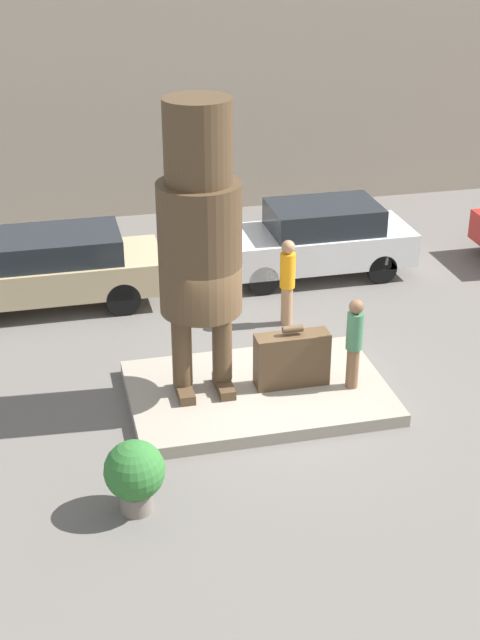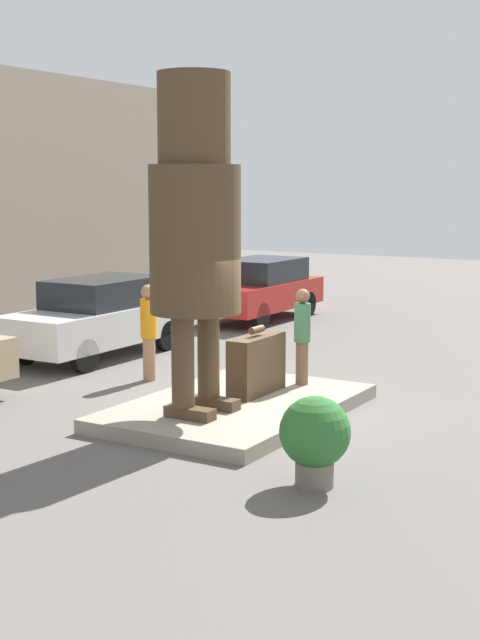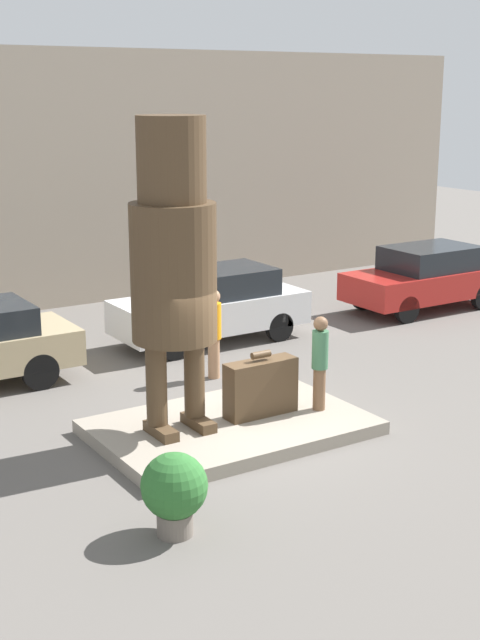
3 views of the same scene
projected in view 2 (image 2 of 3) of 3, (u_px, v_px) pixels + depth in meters
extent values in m
plane|color=#605B56|center=(237.00, 414.00, 13.89)|extent=(60.00, 60.00, 0.00)
cube|color=gray|center=(237.00, 407.00, 13.87)|extent=(4.34, 2.86, 0.22)
cube|color=#4C3823|center=(190.00, 413.00, 12.80)|extent=(0.26, 0.76, 0.17)
cube|color=#4C3823|center=(215.00, 403.00, 13.37)|extent=(0.26, 0.76, 0.17)
cylinder|color=#4C3823|center=(183.00, 361.00, 12.74)|extent=(0.33, 0.33, 1.32)
cylinder|color=#4C3823|center=(208.00, 354.00, 13.31)|extent=(0.33, 0.33, 1.32)
cylinder|color=#4C3823|center=(195.00, 240.00, 12.77)|extent=(1.32, 1.32, 2.12)
cylinder|color=#4C3823|center=(194.00, 119.00, 12.51)|extent=(1.04, 1.04, 1.27)
cube|color=#4C3823|center=(257.00, 365.00, 14.27)|extent=(1.25, 0.39, 0.94)
cylinder|color=#4C3823|center=(257.00, 330.00, 14.18)|extent=(0.34, 0.12, 0.12)
cylinder|color=brown|center=(302.00, 363.00, 14.94)|extent=(0.21, 0.21, 0.73)
cylinder|color=#3D704C|center=(302.00, 323.00, 14.84)|extent=(0.28, 0.28, 0.65)
sphere|color=brown|center=(303.00, 296.00, 14.77)|extent=(0.24, 0.24, 0.24)
cube|color=silver|center=(98.00, 324.00, 18.36)|extent=(4.31, 1.71, 0.72)
cube|color=#1E2328|center=(104.00, 292.00, 18.45)|extent=(2.37, 1.54, 0.58)
cylinder|color=black|center=(84.00, 356.00, 16.90)|extent=(0.65, 0.18, 0.65)
cylinder|color=black|center=(25.00, 348.00, 17.68)|extent=(0.65, 0.18, 0.65)
cylinder|color=black|center=(166.00, 335.00, 19.16)|extent=(0.65, 0.18, 0.65)
cylinder|color=black|center=(111.00, 330.00, 19.94)|extent=(0.65, 0.18, 0.65)
cube|color=#B2231E|center=(258.00, 295.00, 23.38)|extent=(4.17, 1.79, 0.69)
cube|color=#1E2328|center=(262.00, 270.00, 23.46)|extent=(2.29, 1.61, 0.59)
cylinder|color=black|center=(261.00, 316.00, 21.93)|extent=(0.67, 0.18, 0.67)
cylinder|color=black|center=(206.00, 311.00, 22.75)|extent=(0.67, 0.18, 0.67)
cylinder|color=black|center=(308.00, 304.00, 24.12)|extent=(0.67, 0.18, 0.67)
cylinder|color=black|center=(256.00, 300.00, 24.94)|extent=(0.67, 0.18, 0.67)
cylinder|color=#70665B|center=(314.00, 474.00, 10.56)|extent=(0.46, 0.46, 0.31)
sphere|color=#2D6B2D|center=(315.00, 432.00, 10.48)|extent=(0.85, 0.85, 0.85)
cylinder|color=#A87A56|center=(149.00, 359.00, 16.23)|extent=(0.23, 0.23, 0.79)
cylinder|color=orange|center=(149.00, 318.00, 16.12)|extent=(0.30, 0.30, 0.71)
sphere|color=#A87A56|center=(148.00, 292.00, 16.04)|extent=(0.26, 0.26, 0.26)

